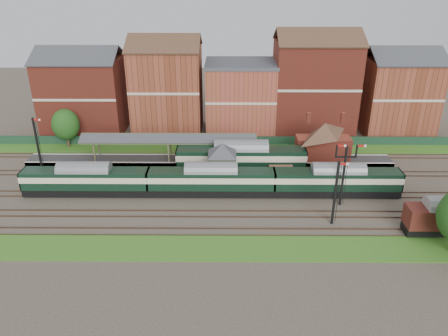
{
  "coord_description": "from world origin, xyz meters",
  "views": [
    {
      "loc": [
        -2.37,
        -50.95,
        27.46
      ],
      "look_at": [
        -2.74,
        2.0,
        3.0
      ],
      "focal_mm": 35.0,
      "sensor_mm": 36.0,
      "label": 1
    }
  ],
  "objects_px": {
    "signal_box": "(222,163)",
    "semaphore_bracket": "(344,172)",
    "dmu_train": "(211,180)",
    "goods_van_a": "(433,218)",
    "platform_railcar": "(241,158)"
  },
  "relations": [
    {
      "from": "platform_railcar",
      "to": "goods_van_a",
      "type": "height_order",
      "value": "platform_railcar"
    },
    {
      "from": "dmu_train",
      "to": "goods_van_a",
      "type": "xyz_separation_m",
      "value": [
        25.01,
        -9.0,
        -0.19
      ]
    },
    {
      "from": "signal_box",
      "to": "dmu_train",
      "type": "xyz_separation_m",
      "value": [
        -1.4,
        -3.25,
        -0.96
      ]
    },
    {
      "from": "signal_box",
      "to": "semaphore_bracket",
      "type": "xyz_separation_m",
      "value": [
        15.04,
        -5.75,
        1.44
      ]
    },
    {
      "from": "signal_box",
      "to": "dmu_train",
      "type": "relative_size",
      "value": 0.12
    },
    {
      "from": "semaphore_bracket",
      "to": "dmu_train",
      "type": "height_order",
      "value": "semaphore_bracket"
    },
    {
      "from": "dmu_train",
      "to": "semaphore_bracket",
      "type": "bearing_deg",
      "value": -8.65
    },
    {
      "from": "platform_railcar",
      "to": "goods_van_a",
      "type": "xyz_separation_m",
      "value": [
        20.94,
        -15.5,
        -0.45
      ]
    },
    {
      "from": "semaphore_bracket",
      "to": "platform_railcar",
      "type": "distance_m",
      "value": 15.45
    },
    {
      "from": "platform_railcar",
      "to": "dmu_train",
      "type": "bearing_deg",
      "value": -122.04
    },
    {
      "from": "semaphore_bracket",
      "to": "dmu_train",
      "type": "xyz_separation_m",
      "value": [
        -16.44,
        2.5,
        -2.4
      ]
    },
    {
      "from": "signal_box",
      "to": "goods_van_a",
      "type": "xyz_separation_m",
      "value": [
        23.61,
        -12.25,
        -1.16
      ]
    },
    {
      "from": "dmu_train",
      "to": "goods_van_a",
      "type": "distance_m",
      "value": 26.58
    },
    {
      "from": "semaphore_bracket",
      "to": "dmu_train",
      "type": "relative_size",
      "value": 0.17
    },
    {
      "from": "signal_box",
      "to": "semaphore_bracket",
      "type": "distance_m",
      "value": 16.16
    }
  ]
}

